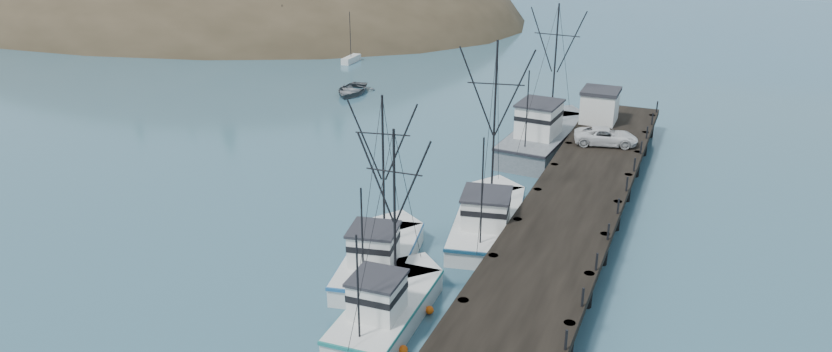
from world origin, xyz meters
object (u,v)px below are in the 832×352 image
(trawler_far, at_px, (489,218))
(work_vessel, at_px, (545,135))
(pickup_truck, at_px, (606,136))
(pier_shed, at_px, (600,105))
(trawler_near, at_px, (389,306))
(motorboat, at_px, (351,94))
(pier, at_px, (577,199))
(trawler_mid, at_px, (381,256))

(trawler_far, relative_size, work_vessel, 0.86)
(work_vessel, distance_m, pickup_truck, 6.07)
(pier_shed, bearing_deg, trawler_near, -99.15)
(pier_shed, relative_size, motorboat, 0.57)
(pier_shed, xyz_separation_m, pickup_truck, (1.50, -5.71, -0.75))
(pier, xyz_separation_m, motorboat, (-28.03, 22.56, -1.69))
(pier, distance_m, trawler_mid, 13.93)
(pier, xyz_separation_m, trawler_near, (-6.51, -15.20, -0.87))
(pier, height_order, motorboat, pier)
(work_vessel, bearing_deg, trawler_far, -89.10)
(pier, bearing_deg, motorboat, 141.17)
(work_vessel, bearing_deg, motorboat, 157.95)
(trawler_far, height_order, work_vessel, trawler_far)
(trawler_mid, height_order, work_vessel, work_vessel)
(trawler_mid, relative_size, trawler_far, 0.85)
(work_vessel, distance_m, motorboat, 24.65)
(work_vessel, height_order, motorboat, work_vessel)
(motorboat, bearing_deg, work_vessel, -28.83)
(pier, height_order, trawler_near, trawler_near)
(trawler_mid, xyz_separation_m, motorboat, (-18.84, 33.00, -0.82))
(trawler_far, distance_m, motorboat, 34.58)
(pier_shed, bearing_deg, work_vessel, -140.76)
(trawler_far, relative_size, pickup_truck, 2.59)
(trawler_far, bearing_deg, trawler_mid, -120.26)
(pier, xyz_separation_m, pickup_truck, (0.07, 10.70, 0.98))
(pier, distance_m, pickup_truck, 10.74)
(pickup_truck, height_order, motorboat, pickup_truck)
(trawler_mid, height_order, pickup_truck, trawler_mid)
(trawler_near, xyz_separation_m, trawler_mid, (-2.67, 4.77, -0.00))
(trawler_mid, xyz_separation_m, pickup_truck, (9.26, 21.14, 1.85))
(pier, bearing_deg, trawler_near, -113.20)
(pier_shed, bearing_deg, trawler_far, -100.22)
(pickup_truck, bearing_deg, work_vessel, 50.77)
(trawler_near, bearing_deg, pier, 66.80)
(pickup_truck, distance_m, motorboat, 30.62)
(trawler_near, relative_size, trawler_far, 0.84)
(pier, height_order, trawler_mid, trawler_mid)
(trawler_near, distance_m, pier_shed, 32.12)
(trawler_mid, relative_size, motorboat, 1.87)
(pier, relative_size, pier_shed, 13.75)
(work_vessel, bearing_deg, pier_shed, 39.24)
(trawler_mid, height_order, pier_shed, trawler_mid)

